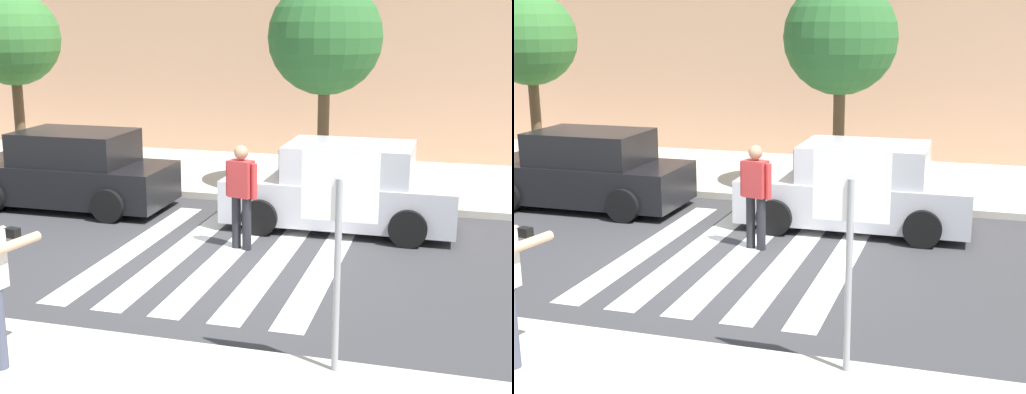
% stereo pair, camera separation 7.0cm
% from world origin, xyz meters
% --- Properties ---
extents(ground_plane, '(120.00, 120.00, 0.00)m').
position_xyz_m(ground_plane, '(0.00, 0.00, 0.00)').
color(ground_plane, '#38383A').
extents(sidewalk_far, '(60.00, 4.80, 0.14)m').
position_xyz_m(sidewalk_far, '(0.00, 6.00, 0.07)').
color(sidewalk_far, beige).
rests_on(sidewalk_far, ground).
extents(building_facade_far, '(56.00, 4.00, 6.42)m').
position_xyz_m(building_facade_far, '(0.00, 10.40, 3.21)').
color(building_facade_far, tan).
rests_on(building_facade_far, ground).
extents(crosswalk_stripe_0, '(0.44, 5.20, 0.01)m').
position_xyz_m(crosswalk_stripe_0, '(-1.60, 0.20, 0.00)').
color(crosswalk_stripe_0, silver).
rests_on(crosswalk_stripe_0, ground).
extents(crosswalk_stripe_1, '(0.44, 5.20, 0.01)m').
position_xyz_m(crosswalk_stripe_1, '(-0.80, 0.20, 0.00)').
color(crosswalk_stripe_1, silver).
rests_on(crosswalk_stripe_1, ground).
extents(crosswalk_stripe_2, '(0.44, 5.20, 0.01)m').
position_xyz_m(crosswalk_stripe_2, '(0.00, 0.20, 0.00)').
color(crosswalk_stripe_2, silver).
rests_on(crosswalk_stripe_2, ground).
extents(crosswalk_stripe_3, '(0.44, 5.20, 0.01)m').
position_xyz_m(crosswalk_stripe_3, '(0.80, 0.20, 0.00)').
color(crosswalk_stripe_3, silver).
rests_on(crosswalk_stripe_3, ground).
extents(crosswalk_stripe_4, '(0.44, 5.20, 0.01)m').
position_xyz_m(crosswalk_stripe_4, '(1.60, 0.20, 0.00)').
color(crosswalk_stripe_4, silver).
rests_on(crosswalk_stripe_4, ground).
extents(stop_sign, '(0.76, 0.08, 2.35)m').
position_xyz_m(stop_sign, '(2.36, -3.40, 1.85)').
color(stop_sign, gray).
rests_on(stop_sign, sidewalk_near).
extents(pedestrian_crossing, '(0.56, 0.33, 1.72)m').
position_xyz_m(pedestrian_crossing, '(0.12, 0.61, 0.97)').
color(pedestrian_crossing, '#232328').
rests_on(pedestrian_crossing, ground).
extents(parked_car_black, '(4.10, 1.92, 1.55)m').
position_xyz_m(parked_car_black, '(-3.95, 2.30, 0.73)').
color(parked_car_black, black).
rests_on(parked_car_black, ground).
extents(parked_car_silver, '(4.10, 1.92, 1.55)m').
position_xyz_m(parked_car_silver, '(1.51, 2.30, 0.73)').
color(parked_car_silver, '#B7BABF').
rests_on(parked_car_silver, ground).
extents(street_tree_west, '(2.12, 2.12, 4.19)m').
position_xyz_m(street_tree_west, '(-6.39, 4.26, 3.24)').
color(street_tree_west, brown).
rests_on(street_tree_west, sidewalk_far).
extents(street_tree_center, '(2.31, 2.31, 4.36)m').
position_xyz_m(street_tree_center, '(0.75, 4.32, 3.32)').
color(street_tree_center, brown).
rests_on(street_tree_center, sidewalk_far).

